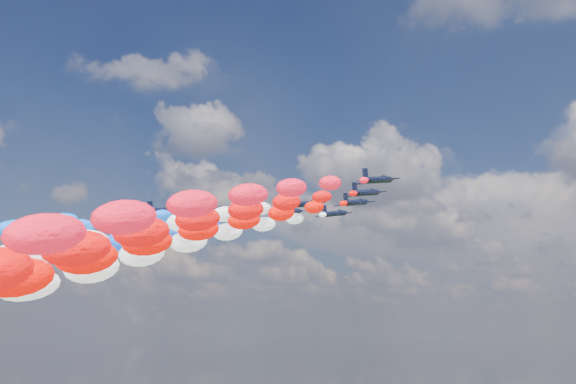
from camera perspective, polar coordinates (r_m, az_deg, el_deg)
The scene contains 11 objects.
jet_0 at distance 154.77m, azimuth -9.61°, elevation -1.39°, with size 7.90×10.59×2.33m, color black, non-canonical shape.
jet_1 at distance 153.58m, azimuth -5.78°, elevation -1.42°, with size 7.90×10.59×2.33m, color black, non-canonical shape.
jet_2 at distance 154.66m, azimuth 0.00°, elevation -1.54°, with size 7.90×10.59×2.33m, color black, non-canonical shape.
jet_3 at distance 145.37m, azimuth 1.47°, elevation -0.92°, with size 7.90×10.59×2.33m, color black, non-canonical shape.
jet_4 at distance 157.13m, azimuth 3.60°, elevation -1.67°, with size 7.90×10.59×2.33m, color black, non-canonical shape.
trail_4 at distance 105.41m, azimuth -17.23°, elevation -7.60°, with size 6.74×133.45×45.34m, color white, non-canonical shape.
jet_5 at distance 144.34m, azimuth 5.24°, elevation -0.81°, with size 7.90×10.59×2.33m, color black, non-canonical shape.
trail_5 at distance 91.77m, azimuth -17.66°, elevation -7.13°, with size 6.74×133.45×45.34m, color #F10B03, non-canonical shape.
jet_6 at distance 134.74m, azimuth 6.02°, elevation -0.06°, with size 7.90×10.59×2.33m, color black, non-canonical shape.
trail_6 at distance 82.08m, azimuth -19.10°, elevation -6.64°, with size 6.74×133.45×45.34m, color red, non-canonical shape.
jet_7 at distance 123.92m, azimuth 6.92°, elevation 0.93°, with size 7.90×10.59×2.33m, color black, non-canonical shape.
Camera 1 is at (84.96, -108.62, 73.09)m, focal length 46.22 mm.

